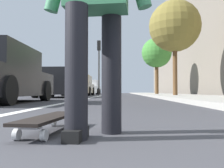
{
  "coord_description": "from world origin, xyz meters",
  "views": [
    {
      "loc": [
        -0.85,
        -0.27,
        0.29
      ],
      "look_at": [
        12.52,
        0.25,
        0.71
      ],
      "focal_mm": 38.82,
      "sensor_mm": 36.0,
      "label": 1
    }
  ],
  "objects": [
    {
      "name": "skateboard",
      "position": [
        0.86,
        0.24,
        0.09
      ],
      "size": [
        0.85,
        0.27,
        0.11
      ],
      "color": "white",
      "rests_on": "ground"
    },
    {
      "name": "street_tree_mid",
      "position": [
        11.56,
        -3.01,
        3.63
      ],
      "size": [
        2.63,
        2.63,
        4.97
      ],
      "color": "brown",
      "rests_on": "ground"
    },
    {
      "name": "street_tree_far",
      "position": [
        17.94,
        -3.01,
        3.29
      ],
      "size": [
        2.31,
        2.31,
        4.47
      ],
      "color": "brown",
      "rests_on": "ground"
    },
    {
      "name": "parked_car_far",
      "position": [
        17.22,
        2.91,
        0.71
      ],
      "size": [
        4.6,
        2.1,
        1.48
      ],
      "color": "tan",
      "rests_on": "ground"
    },
    {
      "name": "ground_plane",
      "position": [
        10.0,
        0.0,
        0.0
      ],
      "size": [
        80.0,
        80.0,
        0.0
      ],
      "primitive_type": "plane",
      "color": "#38383D"
    },
    {
      "name": "building_facade",
      "position": [
        22.0,
        -6.57,
        6.01
      ],
      "size": [
        40.0,
        1.2,
        12.01
      ],
      "primitive_type": "cube",
      "color": "#6E655A",
      "rests_on": "ground"
    },
    {
      "name": "lane_stripe_white",
      "position": [
        20.0,
        1.18,
        0.0
      ],
      "size": [
        52.0,
        0.16,
        0.01
      ],
      "primitive_type": "cube",
      "color": "silver",
      "rests_on": "ground"
    },
    {
      "name": "parked_car_mid",
      "position": [
        11.6,
        2.9,
        0.7
      ],
      "size": [
        4.35,
        1.93,
        1.46
      ],
      "color": "black",
      "rests_on": "ground"
    },
    {
      "name": "sidewalk_curb",
      "position": [
        18.0,
        -3.41,
        0.06
      ],
      "size": [
        52.0,
        3.2,
        0.12
      ],
      "primitive_type": "cube",
      "color": "#9E9B93",
      "rests_on": "ground"
    },
    {
      "name": "parked_car_end",
      "position": [
        24.08,
        2.96,
        0.69
      ],
      "size": [
        4.21,
        1.91,
        1.46
      ],
      "color": "silver",
      "rests_on": "ground"
    },
    {
      "name": "traffic_light",
      "position": [
        18.94,
        1.58,
        3.09
      ],
      "size": [
        0.33,
        0.28,
        4.5
      ],
      "color": "#2D2D2D",
      "rests_on": "ground"
    }
  ]
}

